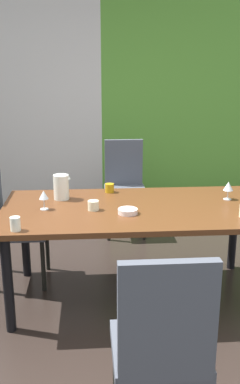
{
  "coord_description": "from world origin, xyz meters",
  "views": [
    {
      "loc": [
        -0.15,
        -2.7,
        1.78
      ],
      "look_at": [
        0.08,
        0.45,
        0.85
      ],
      "focal_mm": 40.0,
      "sensor_mm": 36.0,
      "label": 1
    }
  ],
  "objects_px": {
    "cup_front": "(93,205)",
    "pitcher_near_window": "(61,187)",
    "wine_glass_rear": "(228,187)",
    "serving_bowl_east": "(128,211)",
    "chair_head_near": "(162,344)",
    "chair_left_far": "(11,221)",
    "wine_glass_west": "(44,196)",
    "cup_south": "(110,188)",
    "dining_table": "(137,216)",
    "chair_head_far": "(124,182)",
    "cup_left": "(15,224)"
  },
  "relations": [
    {
      "from": "chair_head_near",
      "to": "cup_south",
      "type": "xyz_separation_m",
      "value": [
        -0.14,
        1.83,
        0.22
      ]
    },
    {
      "from": "wine_glass_west",
      "to": "cup_south",
      "type": "distance_m",
      "value": 0.66
    },
    {
      "from": "dining_table",
      "to": "serving_bowl_east",
      "type": "relative_size",
      "value": 14.25
    },
    {
      "from": "wine_glass_rear",
      "to": "serving_bowl_east",
      "type": "relative_size",
      "value": 1.01
    },
    {
      "from": "cup_south",
      "to": "cup_left",
      "type": "relative_size",
      "value": 0.83
    },
    {
      "from": "wine_glass_rear",
      "to": "cup_left",
      "type": "distance_m",
      "value": 1.69
    },
    {
      "from": "chair_left_far",
      "to": "wine_glass_west",
      "type": "bearing_deg",
      "value": 43.43
    },
    {
      "from": "chair_left_far",
      "to": "wine_glass_rear",
      "type": "xyz_separation_m",
      "value": [
        1.76,
        -0.19,
        0.32
      ]
    },
    {
      "from": "chair_head_near",
      "to": "chair_left_far",
      "type": "bearing_deg",
      "value": 118.96
    },
    {
      "from": "chair_head_far",
      "to": "wine_glass_west",
      "type": "xyz_separation_m",
      "value": [
        -0.72,
        -1.44,
        0.3
      ]
    },
    {
      "from": "wine_glass_rear",
      "to": "cup_left",
      "type": "bearing_deg",
      "value": -160.44
    },
    {
      "from": "cup_front",
      "to": "pitcher_near_window",
      "type": "relative_size",
      "value": 0.41
    },
    {
      "from": "pitcher_near_window",
      "to": "cup_front",
      "type": "bearing_deg",
      "value": -49.9
    },
    {
      "from": "chair_head_far",
      "to": "wine_glass_west",
      "type": "relative_size",
      "value": 6.94
    },
    {
      "from": "wine_glass_rear",
      "to": "dining_table",
      "type": "bearing_deg",
      "value": -170.03
    },
    {
      "from": "wine_glass_west",
      "to": "pitcher_near_window",
      "type": "relative_size",
      "value": 0.73
    },
    {
      "from": "dining_table",
      "to": "cup_front",
      "type": "bearing_deg",
      "value": -170.53
    },
    {
      "from": "chair_left_far",
      "to": "cup_left",
      "type": "distance_m",
      "value": 0.82
    },
    {
      "from": "chair_left_far",
      "to": "wine_glass_west",
      "type": "relative_size",
      "value": 6.5
    },
    {
      "from": "wine_glass_rear",
      "to": "chair_head_far",
      "type": "bearing_deg",
      "value": 119.1
    },
    {
      "from": "chair_head_near",
      "to": "cup_south",
      "type": "distance_m",
      "value": 1.85
    },
    {
      "from": "dining_table",
      "to": "cup_south",
      "type": "xyz_separation_m",
      "value": [
        -0.19,
        0.4,
        0.11
      ]
    },
    {
      "from": "cup_left",
      "to": "cup_front",
      "type": "xyz_separation_m",
      "value": [
        0.51,
        0.38,
        -0.01
      ]
    },
    {
      "from": "cup_front",
      "to": "pitcher_near_window",
      "type": "height_order",
      "value": "pitcher_near_window"
    },
    {
      "from": "cup_front",
      "to": "chair_left_far",
      "type": "bearing_deg",
      "value": 151.04
    },
    {
      "from": "serving_bowl_east",
      "to": "chair_head_near",
      "type": "bearing_deg",
      "value": -88.27
    },
    {
      "from": "dining_table",
      "to": "chair_left_far",
      "type": "relative_size",
      "value": 2.16
    },
    {
      "from": "cup_front",
      "to": "dining_table",
      "type": "bearing_deg",
      "value": 9.47
    },
    {
      "from": "serving_bowl_east",
      "to": "dining_table",
      "type": "bearing_deg",
      "value": 61.6
    },
    {
      "from": "cup_left",
      "to": "chair_head_far",
      "type": "bearing_deg",
      "value": 64.97
    },
    {
      "from": "wine_glass_west",
      "to": "cup_front",
      "type": "bearing_deg",
      "value": -6.66
    },
    {
      "from": "cup_south",
      "to": "wine_glass_west",
      "type": "bearing_deg",
      "value": -140.72
    },
    {
      "from": "dining_table",
      "to": "chair_head_far",
      "type": "height_order",
      "value": "chair_head_far"
    },
    {
      "from": "chair_left_far",
      "to": "serving_bowl_east",
      "type": "height_order",
      "value": "chair_left_far"
    },
    {
      "from": "chair_left_far",
      "to": "chair_head_near",
      "type": "distance_m",
      "value": 2.0
    },
    {
      "from": "cup_south",
      "to": "cup_front",
      "type": "relative_size",
      "value": 0.93
    },
    {
      "from": "cup_south",
      "to": "pitcher_near_window",
      "type": "relative_size",
      "value": 0.38
    },
    {
      "from": "chair_head_far",
      "to": "wine_glass_rear",
      "type": "bearing_deg",
      "value": 119.1
    },
    {
      "from": "cup_front",
      "to": "chair_head_near",
      "type": "bearing_deg",
      "value": -78.22
    },
    {
      "from": "chair_head_near",
      "to": "chair_head_far",
      "type": "bearing_deg",
      "value": 88.56
    },
    {
      "from": "dining_table",
      "to": "chair_head_far",
      "type": "bearing_deg",
      "value": 88.93
    },
    {
      "from": "chair_head_far",
      "to": "pitcher_near_window",
      "type": "bearing_deg",
      "value": 62.85
    },
    {
      "from": "chair_left_far",
      "to": "pitcher_near_window",
      "type": "relative_size",
      "value": 4.71
    },
    {
      "from": "pitcher_near_window",
      "to": "chair_head_far",
      "type": "bearing_deg",
      "value": 62.85
    },
    {
      "from": "chair_left_far",
      "to": "chair_head_far",
      "type": "xyz_separation_m",
      "value": [
        1.04,
        1.1,
        0.02
      ]
    },
    {
      "from": "cup_south",
      "to": "chair_left_far",
      "type": "bearing_deg",
      "value": -174.37
    },
    {
      "from": "serving_bowl_east",
      "to": "cup_south",
      "type": "relative_size",
      "value": 1.88
    },
    {
      "from": "wine_glass_rear",
      "to": "cup_south",
      "type": "xyz_separation_m",
      "value": [
        -0.93,
        0.27,
        -0.07
      ]
    },
    {
      "from": "dining_table",
      "to": "serving_bowl_east",
      "type": "distance_m",
      "value": 0.2
    },
    {
      "from": "wine_glass_rear",
      "to": "cup_left",
      "type": "height_order",
      "value": "wine_glass_rear"
    }
  ]
}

